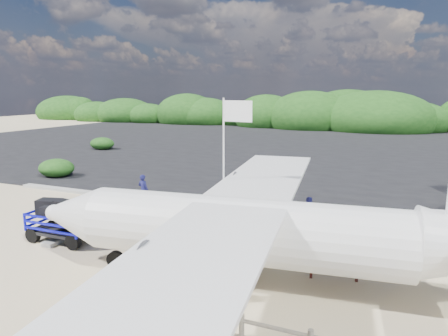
# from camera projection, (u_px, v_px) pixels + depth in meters

# --- Properties ---
(ground) EXTENTS (160.00, 160.00, 0.00)m
(ground) POSITION_uv_depth(u_px,v_px,m) (176.00, 247.00, 15.12)
(ground) COLOR beige
(asphalt_apron) EXTENTS (90.00, 50.00, 0.04)m
(asphalt_apron) POSITION_uv_depth(u_px,v_px,m) (317.00, 147.00, 42.27)
(asphalt_apron) COLOR #B2B2B2
(asphalt_apron) RESTS_ON ground
(lagoon) EXTENTS (9.00, 7.00, 0.40)m
(lagoon) POSITION_uv_depth(u_px,v_px,m) (33.00, 209.00, 19.91)
(lagoon) COLOR #B2B2B2
(lagoon) RESTS_ON ground
(vegetation_band) EXTENTS (124.00, 8.00, 4.40)m
(vegetation_band) POSITION_uv_depth(u_px,v_px,m) (344.00, 128.00, 64.90)
(vegetation_band) COLOR #B2B2B2
(vegetation_band) RESTS_ON ground
(baggage_cart) EXTENTS (2.80, 1.63, 1.39)m
(baggage_cart) POSITION_uv_depth(u_px,v_px,m) (64.00, 241.00, 15.69)
(baggage_cart) COLOR #0D0FD1
(baggage_cart) RESTS_ON ground
(flagpole) EXTENTS (1.15, 0.56, 5.57)m
(flagpole) POSITION_uv_depth(u_px,v_px,m) (224.00, 246.00, 15.17)
(flagpole) COLOR white
(flagpole) RESTS_ON ground
(signboard) EXTENTS (1.56, 0.48, 1.29)m
(signboard) POSITION_uv_depth(u_px,v_px,m) (333.00, 280.00, 12.45)
(signboard) COLOR #502216
(signboard) RESTS_ON ground
(crew_a) EXTENTS (0.63, 0.44, 1.63)m
(crew_a) POSITION_uv_depth(u_px,v_px,m) (143.00, 190.00, 20.50)
(crew_a) COLOR #131449
(crew_a) RESTS_ON ground
(crew_b) EXTENTS (0.94, 0.85, 1.57)m
(crew_b) POSITION_uv_depth(u_px,v_px,m) (231.00, 196.00, 19.43)
(crew_b) COLOR #131449
(crew_b) RESTS_ON ground
(crew_c) EXTENTS (1.09, 0.54, 1.79)m
(crew_c) POSITION_uv_depth(u_px,v_px,m) (309.00, 219.00, 15.50)
(crew_c) COLOR #131449
(crew_c) RESTS_ON ground
(aircraft_small) EXTENTS (10.50, 10.50, 2.83)m
(aircraft_small) POSITION_uv_depth(u_px,v_px,m) (209.00, 137.00, 51.96)
(aircraft_small) COLOR #B2B2B2
(aircraft_small) RESTS_ON ground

